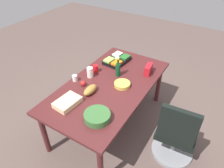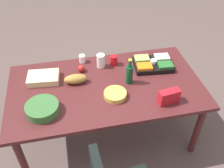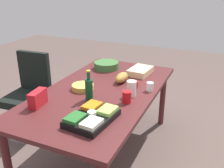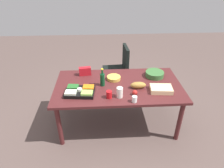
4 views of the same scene
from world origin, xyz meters
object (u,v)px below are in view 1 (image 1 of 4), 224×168
Objects in this scene: red_solo_cup at (96,69)px; veggie_tray at (117,60)px; office_chair at (175,137)px; salad_bowl at (97,116)px; chip_bag_red at (148,69)px; paper_cup at (75,78)px; conference_table at (109,88)px; apple_red at (83,83)px; bread_loaf at (90,90)px; wine_bottle at (118,69)px; sheet_cake at (67,102)px; mayo_jar at (90,72)px; chip_bowl at (122,84)px.

veggie_tray is at bearing -17.28° from red_solo_cup.
office_chair is 1.07m from salad_bowl.
chip_bag_red is 1.09m from paper_cup.
conference_table is at bearing -115.05° from red_solo_cup.
apple_red is 0.69× the size of red_solo_cup.
wine_bottle reaches higher than bread_loaf.
bread_loaf is 0.51m from red_solo_cup.
conference_table is 6.49× the size of salad_bowl.
paper_cup is (0.44, 0.24, 0.01)m from sheet_cake.
sheet_cake is at bearing 88.74° from salad_bowl.
mayo_jar is 0.41m from wine_bottle.
salad_bowl reaches higher than sheet_cake.
red_solo_cup is (0.78, 0.13, 0.02)m from sheet_cake.
salad_bowl reaches higher than chip_bowl.
paper_cup is at bearing 133.27° from wine_bottle.
chip_bowl is 0.27m from wine_bottle.
sheet_cake is 0.90m from wine_bottle.
mayo_jar is 0.51× the size of salad_bowl.
chip_bag_red is (0.53, -0.69, -0.01)m from mayo_jar.
bread_loaf is (0.34, 0.35, 0.01)m from salad_bowl.
office_chair is 6.45× the size of mayo_jar.
chip_bag_red reaches higher than chip_bowl.
wine_bottle is 2.63× the size of red_solo_cup.
red_solo_cup is (0.16, 0.34, 0.13)m from conference_table.
salad_bowl is at bearing -134.32° from bread_loaf.
mayo_jar is at bearing 41.61° from salad_bowl.
paper_cup is (0.45, 0.70, 0.00)m from salad_bowl.
office_chair is at bearing -94.21° from conference_table.
office_chair is 4.45× the size of chip_bowl.
chip_bowl is at bearing 5.06° from salad_bowl.
paper_cup is (-0.18, 0.46, 0.12)m from conference_table.
veggie_tray is (0.57, -0.12, -0.04)m from mayo_jar.
sheet_cake is at bearing 161.12° from conference_table.
paper_cup is at bearing 131.54° from chip_bag_red.
sheet_cake is 3.56× the size of paper_cup.
office_chair reaches higher than veggie_tray.
paper_cup is at bearing 72.58° from bread_loaf.
mayo_jar is at bearing -33.48° from paper_cup.
chip_bag_red is at bearing -29.13° from bread_loaf.
office_chair is 9.03× the size of red_solo_cup.
veggie_tray reaches higher than conference_table.
paper_cup is (-0.72, 0.81, -0.02)m from chip_bag_red.
red_solo_cup reaches higher than chip_bowl.
paper_cup is (-0.11, 1.50, 0.43)m from office_chair.
veggie_tray is 0.88m from bread_loaf.
sheet_cake is at bearing 153.85° from chip_bag_red.
office_chair reaches higher than red_solo_cup.
salad_bowl is at bearing -122.74° from paper_cup.
veggie_tray is at bearing -0.20° from sheet_cake.
salad_bowl is 0.95× the size of sheet_cake.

